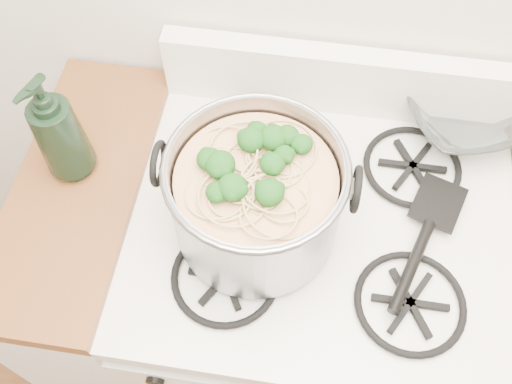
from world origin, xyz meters
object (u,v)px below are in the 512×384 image
gas_range (306,304)px  glass_bowl (462,118)px  spatula (439,201)px  bottle (57,128)px  stock_pot (256,198)px

gas_range → glass_bowl: bearing=46.1°
gas_range → spatula: 0.55m
gas_range → bottle: 0.80m
glass_bowl → spatula: bearing=-103.2°
gas_range → bottle: size_ratio=3.61×
glass_bowl → stock_pot: bearing=-141.6°
stock_pot → bottle: (-0.39, 0.08, 0.02)m
spatula → glass_bowl: (0.05, 0.22, 0.00)m
gas_range → bottle: bottle is taller
stock_pot → glass_bowl: (0.40, 0.32, -0.09)m
spatula → bottle: bottle is taller
spatula → stock_pot: bearing=-144.9°
stock_pot → glass_bowl: bearing=38.4°
gas_range → glass_bowl: glass_bowl is taller
gas_range → glass_bowl: (0.27, 0.28, 0.50)m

